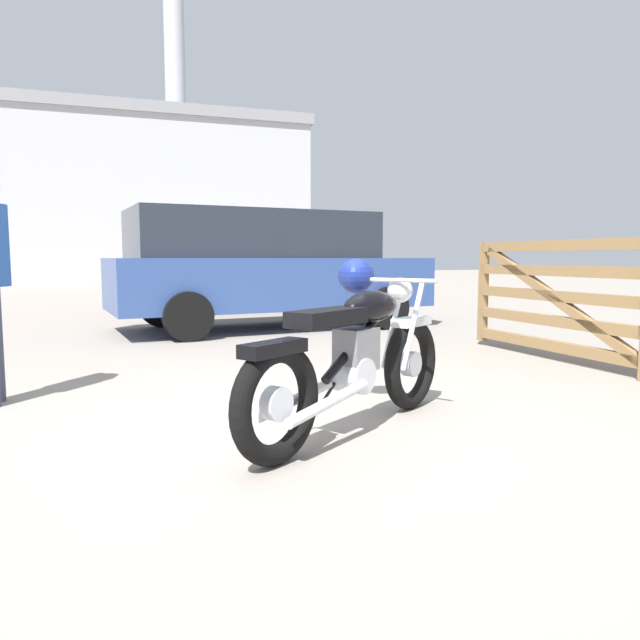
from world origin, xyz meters
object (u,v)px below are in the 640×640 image
Objects in this scene: silver_sedan_mid at (254,269)px; timber_gate at (575,294)px; vintage_motorcycle at (356,351)px; dark_sedan_left at (265,266)px; white_estate_far at (257,263)px.

timber_gate is at bearing 86.04° from silver_sedan_mid.
silver_sedan_mid reaches higher than timber_gate.
vintage_motorcycle is at bearing 113.22° from timber_gate.
vintage_motorcycle is 0.73× the size of timber_gate.
silver_sedan_mid is 3.67m from dark_sedan_left.
dark_sedan_left is at bearing -113.97° from white_estate_far.
timber_gate is 0.53× the size of dark_sedan_left.
vintage_motorcycle is 5.45m from dark_sedan_left.
dark_sedan_left is at bearing 26.38° from timber_gate.
white_estate_far reaches higher than timber_gate.
dark_sedan_left reaches higher than vintage_motorcycle.
silver_sedan_mid is at bearing 73.00° from dark_sedan_left.
silver_sedan_mid is at bearing 47.02° from vintage_motorcycle.
timber_gate is 0.57× the size of silver_sedan_mid.
white_estate_far is (0.62, 12.49, 0.21)m from timber_gate.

